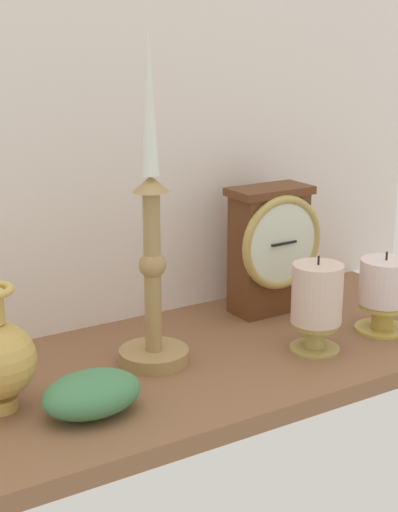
{
  "coord_description": "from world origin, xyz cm",
  "views": [
    {
      "loc": [
        -45.15,
        -82.25,
        42.4
      ],
      "look_at": [
        6.18,
        0.0,
        14.0
      ],
      "focal_mm": 54.64,
      "sensor_mm": 36.0,
      "label": 1
    }
  ],
  "objects_px": {
    "pillar_candle_near_clock": "(384,291)",
    "pillar_candle_front": "(317,302)",
    "mantel_clock": "(271,248)",
    "candlestick_tall_left": "(151,264)"
  },
  "relations": [
    {
      "from": "pillar_candle_near_clock",
      "to": "pillar_candle_front",
      "type": "bearing_deg",
      "value": -177.98
    },
    {
      "from": "mantel_clock",
      "to": "candlestick_tall_left",
      "type": "xyz_separation_m",
      "value": [
        -0.25,
        -0.07,
        0.03
      ]
    },
    {
      "from": "pillar_candle_front",
      "to": "pillar_candle_near_clock",
      "type": "height_order",
      "value": "pillar_candle_front"
    },
    {
      "from": "pillar_candle_front",
      "to": "pillar_candle_near_clock",
      "type": "bearing_deg",
      "value": 2.02
    },
    {
      "from": "pillar_candle_near_clock",
      "to": "mantel_clock",
      "type": "bearing_deg",
      "value": 122.16
    },
    {
      "from": "mantel_clock",
      "to": "pillar_candle_front",
      "type": "height_order",
      "value": "mantel_clock"
    },
    {
      "from": "candlestick_tall_left",
      "to": "pillar_candle_near_clock",
      "type": "xyz_separation_m",
      "value": [
        0.34,
        -0.08,
        -0.08
      ]
    },
    {
      "from": "mantel_clock",
      "to": "candlestick_tall_left",
      "type": "distance_m",
      "value": 0.26
    },
    {
      "from": "pillar_candle_front",
      "to": "pillar_candle_near_clock",
      "type": "relative_size",
      "value": 1.13
    },
    {
      "from": "candlestick_tall_left",
      "to": "pillar_candle_near_clock",
      "type": "distance_m",
      "value": 0.36
    }
  ]
}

